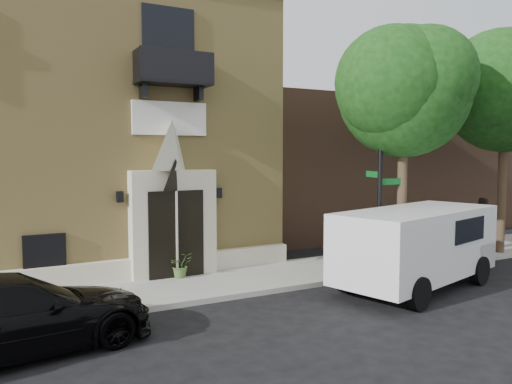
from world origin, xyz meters
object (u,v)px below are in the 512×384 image
black_sedan (12,315)px  pedestrian_far (482,220)px  cargo_van (420,244)px  dumpster (412,243)px  pedestrian_near (382,239)px  street_sign (380,184)px  fire_hydrant (361,259)px

black_sedan → pedestrian_far: bearing=-89.2°
cargo_van → pedestrian_far: 7.93m
cargo_van → dumpster: (1.95, 2.25, -0.52)m
dumpster → pedestrian_near: size_ratio=1.20×
street_sign → pedestrian_near: bearing=50.6°
black_sedan → street_sign: 11.04m
black_sedan → fire_hydrant: (9.85, 1.69, -0.21)m
black_sedan → pedestrian_near: size_ratio=3.23×
street_sign → dumpster: size_ratio=2.75×
fire_hydrant → pedestrian_far: (7.81, 1.71, 0.53)m
black_sedan → pedestrian_near: (11.35, 2.41, 0.20)m
pedestrian_far → cargo_van: bearing=113.3°
cargo_van → pedestrian_near: (0.82, 2.49, -0.30)m
pedestrian_near → pedestrian_far: bearing=-170.5°
pedestrian_far → fire_hydrant: bearing=99.6°
black_sedan → dumpster: black_sedan is taller
street_sign → dumpster: bearing=20.0°
cargo_van → dumpster: bearing=33.7°
street_sign → pedestrian_near: size_ratio=3.28×
street_sign → fire_hydrant: street_sign is taller
street_sign → black_sedan: bearing=-161.8°
fire_hydrant → dumpster: size_ratio=0.43×
dumpster → pedestrian_near: (-1.14, 0.24, 0.22)m
fire_hydrant → pedestrian_far: bearing=12.3°
pedestrian_near → cargo_van: bearing=72.5°
cargo_van → dumpster: size_ratio=3.01×
street_sign → pedestrian_near: street_sign is taller
pedestrian_near → street_sign: bearing=42.7°
street_sign → pedestrian_near: (0.67, 0.60, -1.90)m
cargo_van → pedestrian_near: 2.64m
pedestrian_far → black_sedan: bearing=98.2°
cargo_van → fire_hydrant: cargo_van is taller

